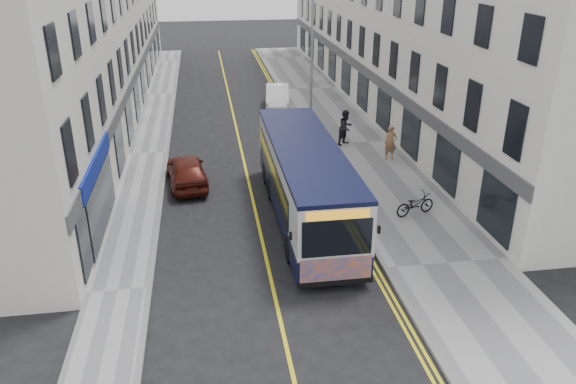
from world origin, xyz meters
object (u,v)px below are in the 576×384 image
object	(u,v)px
bicycle	(415,204)
streetlamp	(310,61)
pedestrian_near	(391,143)
city_bus	(305,180)
car_white	(278,96)
pedestrian_far	(346,127)
car_maroon	(187,171)

from	to	relation	value
bicycle	streetlamp	bearing A→B (deg)	-4.59
pedestrian_near	streetlamp	bearing A→B (deg)	127.59
city_bus	car_white	size ratio (longest dim) A/B	2.46
bicycle	pedestrian_far	xyz separation A→B (m)	(-0.66, 9.12, 0.50)
pedestrian_near	pedestrian_far	bearing A→B (deg)	126.22
car_white	bicycle	bearing A→B (deg)	-72.13
bicycle	car_maroon	world-z (taller)	car_maroon
pedestrian_far	car_maroon	distance (m)	9.65
streetlamp	car_white	world-z (taller)	streetlamp
streetlamp	pedestrian_near	world-z (taller)	streetlamp
city_bus	bicycle	size ratio (longest dim) A/B	6.10
bicycle	car_maroon	xyz separation A→B (m)	(-9.31, 4.85, 0.12)
pedestrian_near	city_bus	bearing A→B (deg)	-129.71
streetlamp	car_maroon	world-z (taller)	streetlamp
streetlamp	pedestrian_far	xyz separation A→B (m)	(1.62, -2.25, -3.29)
city_bus	car_maroon	world-z (taller)	city_bus
streetlamp	bicycle	bearing A→B (deg)	-78.66
streetlamp	pedestrian_far	bearing A→B (deg)	-54.23
city_bus	pedestrian_near	distance (m)	8.16
streetlamp	car_white	distance (m)	7.73
pedestrian_near	car_maroon	xyz separation A→B (m)	(-10.36, -1.62, -0.29)
city_bus	car_white	distance (m)	17.65
car_white	car_maroon	xyz separation A→B (m)	(-6.06, -13.26, -0.02)
streetlamp	car_maroon	distance (m)	10.26
car_white	car_maroon	world-z (taller)	car_white
pedestrian_near	pedestrian_far	world-z (taller)	pedestrian_far
bicycle	pedestrian_near	world-z (taller)	pedestrian_near
bicycle	pedestrian_far	bearing A→B (deg)	-11.79
car_maroon	bicycle	bearing A→B (deg)	145.91
pedestrian_near	car_maroon	bearing A→B (deg)	-167.74
pedestrian_far	car_white	world-z (taller)	pedestrian_far
streetlamp	car_white	bearing A→B (deg)	98.17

